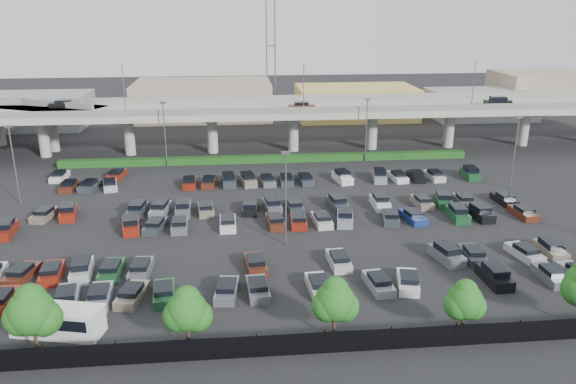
# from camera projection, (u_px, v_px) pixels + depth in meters

# --- Properties ---
(ground) EXTENTS (280.00, 280.00, 0.00)m
(ground) POSITION_uv_depth(u_px,v_px,m) (280.00, 217.00, 67.99)
(ground) COLOR black
(overpass) EXTENTS (150.00, 13.00, 15.80)m
(overpass) POSITION_uv_depth(u_px,v_px,m) (263.00, 112.00, 95.90)
(overpass) COLOR gray
(overpass) RESTS_ON ground
(hedge) EXTENTS (66.00, 1.60, 1.10)m
(hedge) POSITION_uv_depth(u_px,v_px,m) (267.00, 159.00, 91.38)
(hedge) COLOR #113B13
(hedge) RESTS_ON ground
(fence) EXTENTS (70.00, 0.10, 2.00)m
(fence) POSITION_uv_depth(u_px,v_px,m) (310.00, 343.00, 41.29)
(fence) COLOR black
(fence) RESTS_ON ground
(tree_row) EXTENTS (65.07, 3.66, 5.94)m
(tree_row) POSITION_uv_depth(u_px,v_px,m) (318.00, 301.00, 41.91)
(tree_row) COLOR #332316
(tree_row) RESTS_ON ground
(shuttle_bus) EXTENTS (7.46, 4.01, 2.28)m
(shuttle_bus) POSITION_uv_depth(u_px,v_px,m) (57.00, 320.00, 43.76)
(shuttle_bus) COLOR silver
(shuttle_bus) RESTS_ON ground
(parked_cars) EXTENTS (62.79, 41.65, 1.67)m
(parked_cars) POSITION_uv_depth(u_px,v_px,m) (275.00, 220.00, 65.49)
(parked_cars) COLOR #1B4D29
(parked_cars) RESTS_ON ground
(light_poles) EXTENTS (66.90, 48.38, 10.30)m
(light_poles) POSITION_uv_depth(u_px,v_px,m) (244.00, 164.00, 67.50)
(light_poles) COLOR #535258
(light_poles) RESTS_ON ground
(distant_buildings) EXTENTS (138.00, 24.00, 9.00)m
(distant_buildings) POSITION_uv_depth(u_px,v_px,m) (312.00, 101.00, 126.19)
(distant_buildings) COLOR slate
(distant_buildings) RESTS_ON ground
(comm_tower) EXTENTS (2.40, 2.40, 30.00)m
(comm_tower) POSITION_uv_depth(u_px,v_px,m) (271.00, 43.00, 133.12)
(comm_tower) COLOR #535258
(comm_tower) RESTS_ON ground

